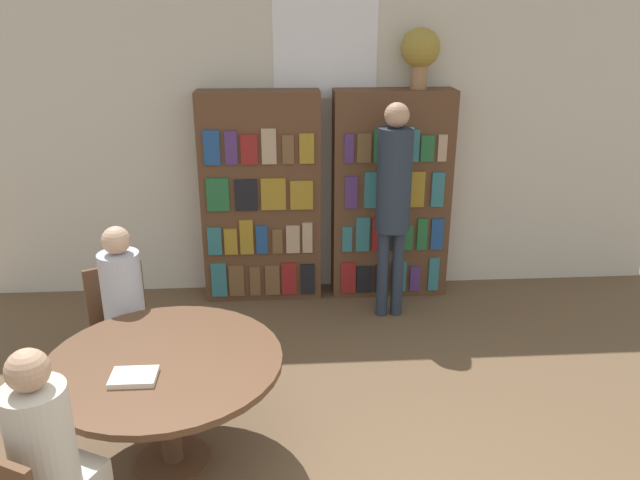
{
  "coord_description": "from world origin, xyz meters",
  "views": [
    {
      "loc": [
        -0.42,
        -2.11,
        2.56
      ],
      "look_at": [
        -0.15,
        1.91,
        1.05
      ],
      "focal_mm": 35.0,
      "sensor_mm": 36.0,
      "label": 1
    }
  ],
  "objects_px": {
    "chair_left_side": "(122,322)",
    "seated_reader_left": "(125,304)",
    "bookshelf_left": "(261,198)",
    "reading_table": "(165,375)",
    "seated_reader_right": "(51,451)",
    "bookshelf_right": "(391,196)",
    "flower_vase": "(420,51)",
    "librarian_standing": "(394,190)"
  },
  "relations": [
    {
      "from": "chair_left_side",
      "to": "seated_reader_left",
      "type": "distance_m",
      "value": 0.28
    },
    {
      "from": "seated_reader_left",
      "to": "librarian_standing",
      "type": "distance_m",
      "value": 2.31
    },
    {
      "from": "reading_table",
      "to": "bookshelf_right",
      "type": "bearing_deg",
      "value": 54.23
    },
    {
      "from": "bookshelf_left",
      "to": "chair_left_side",
      "type": "xyz_separation_m",
      "value": [
        -0.96,
        -1.44,
        -0.45
      ]
    },
    {
      "from": "librarian_standing",
      "to": "chair_left_side",
      "type": "bearing_deg",
      "value": -155.64
    },
    {
      "from": "bookshelf_left",
      "to": "reading_table",
      "type": "distance_m",
      "value": 2.41
    },
    {
      "from": "reading_table",
      "to": "seated_reader_right",
      "type": "bearing_deg",
      "value": -116.9
    },
    {
      "from": "flower_vase",
      "to": "seated_reader_right",
      "type": "xyz_separation_m",
      "value": [
        -2.26,
        -3.07,
        -1.51
      ]
    },
    {
      "from": "seated_reader_left",
      "to": "seated_reader_right",
      "type": "bearing_deg",
      "value": 62.97
    },
    {
      "from": "librarian_standing",
      "to": "reading_table",
      "type": "bearing_deg",
      "value": -131.35
    },
    {
      "from": "seated_reader_right",
      "to": "librarian_standing",
      "type": "bearing_deg",
      "value": 79.2
    },
    {
      "from": "bookshelf_left",
      "to": "seated_reader_left",
      "type": "bearing_deg",
      "value": -118.78
    },
    {
      "from": "bookshelf_left",
      "to": "librarian_standing",
      "type": "bearing_deg",
      "value": -24.27
    },
    {
      "from": "bookshelf_left",
      "to": "bookshelf_right",
      "type": "height_order",
      "value": "same"
    },
    {
      "from": "bookshelf_right",
      "to": "seated_reader_left",
      "type": "xyz_separation_m",
      "value": [
        -2.06,
        -1.6,
        -0.24
      ]
    },
    {
      "from": "reading_table",
      "to": "librarian_standing",
      "type": "relative_size",
      "value": 0.72
    },
    {
      "from": "reading_table",
      "to": "seated_reader_left",
      "type": "bearing_deg",
      "value": 117.1
    },
    {
      "from": "reading_table",
      "to": "seated_reader_right",
      "type": "height_order",
      "value": "seated_reader_right"
    },
    {
      "from": "bookshelf_right",
      "to": "seated_reader_left",
      "type": "distance_m",
      "value": 2.61
    },
    {
      "from": "bookshelf_left",
      "to": "seated_reader_left",
      "type": "relative_size",
      "value": 1.53
    },
    {
      "from": "reading_table",
      "to": "bookshelf_left",
      "type": "bearing_deg",
      "value": 77.88
    },
    {
      "from": "seated_reader_left",
      "to": "bookshelf_right",
      "type": "bearing_deg",
      "value": -169.27
    },
    {
      "from": "reading_table",
      "to": "chair_left_side",
      "type": "bearing_deg",
      "value": 117.1
    },
    {
      "from": "bookshelf_right",
      "to": "flower_vase",
      "type": "xyz_separation_m",
      "value": [
        0.2,
        0.0,
        1.27
      ]
    },
    {
      "from": "seated_reader_left",
      "to": "seated_reader_right",
      "type": "relative_size",
      "value": 1.0
    },
    {
      "from": "flower_vase",
      "to": "librarian_standing",
      "type": "bearing_deg",
      "value": -118.27
    },
    {
      "from": "bookshelf_right",
      "to": "chair_left_side",
      "type": "xyz_separation_m",
      "value": [
        -2.14,
        -1.44,
        -0.46
      ]
    },
    {
      "from": "flower_vase",
      "to": "librarian_standing",
      "type": "height_order",
      "value": "flower_vase"
    },
    {
      "from": "flower_vase",
      "to": "chair_left_side",
      "type": "relative_size",
      "value": 0.58
    },
    {
      "from": "bookshelf_left",
      "to": "seated_reader_right",
      "type": "distance_m",
      "value": 3.2
    },
    {
      "from": "bookshelf_left",
      "to": "librarian_standing",
      "type": "height_order",
      "value": "bookshelf_left"
    },
    {
      "from": "reading_table",
      "to": "seated_reader_right",
      "type": "distance_m",
      "value": 0.83
    },
    {
      "from": "reading_table",
      "to": "seated_reader_right",
      "type": "xyz_separation_m",
      "value": [
        -0.37,
        -0.74,
        0.1
      ]
    },
    {
      "from": "bookshelf_left",
      "to": "reading_table",
      "type": "xyz_separation_m",
      "value": [
        -0.5,
        -2.33,
        -0.33
      ]
    },
    {
      "from": "flower_vase",
      "to": "chair_left_side",
      "type": "bearing_deg",
      "value": -148.35
    },
    {
      "from": "flower_vase",
      "to": "seated_reader_left",
      "type": "xyz_separation_m",
      "value": [
        -2.26,
        -1.6,
        -1.51
      ]
    },
    {
      "from": "seated_reader_left",
      "to": "seated_reader_right",
      "type": "xyz_separation_m",
      "value": [
        0.0,
        -1.47,
        0.0
      ]
    },
    {
      "from": "flower_vase",
      "to": "seated_reader_left",
      "type": "distance_m",
      "value": 3.15
    },
    {
      "from": "bookshelf_left",
      "to": "flower_vase",
      "type": "bearing_deg",
      "value": 0.22
    },
    {
      "from": "bookshelf_left",
      "to": "flower_vase",
      "type": "xyz_separation_m",
      "value": [
        1.38,
        0.01,
        1.27
      ]
    },
    {
      "from": "chair_left_side",
      "to": "seated_reader_right",
      "type": "relative_size",
      "value": 0.71
    },
    {
      "from": "bookshelf_left",
      "to": "bookshelf_right",
      "type": "relative_size",
      "value": 1.0
    }
  ]
}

